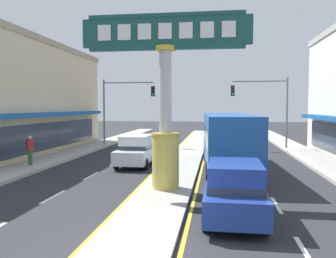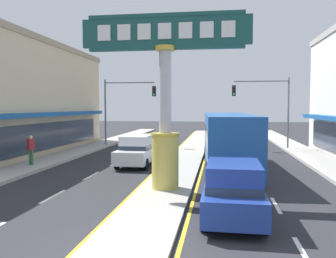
{
  "view_description": "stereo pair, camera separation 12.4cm",
  "coord_description": "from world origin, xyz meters",
  "px_view_note": "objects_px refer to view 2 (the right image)",
  "views": [
    {
      "loc": [
        2.2,
        -8.7,
        3.69
      ],
      "look_at": [
        -0.18,
        8.44,
        2.6
      ],
      "focal_mm": 37.74,
      "sensor_mm": 36.0,
      "label": 1
    },
    {
      "loc": [
        2.33,
        -8.68,
        3.69
      ],
      "look_at": [
        -0.18,
        8.44,
        2.6
      ],
      "focal_mm": 37.74,
      "sensor_mm": 36.0,
      "label": 2
    }
  ],
  "objects_px": {
    "district_sign": "(165,99)",
    "bus_near_right_lane": "(228,138)",
    "suv_near_left_lane": "(137,150)",
    "pedestrian_near_kerb": "(31,148)",
    "suv_far_right_lane": "(233,189)",
    "traffic_light_right_side": "(267,100)",
    "traffic_light_left_side": "(124,101)"
  },
  "relations": [
    {
      "from": "suv_far_right_lane",
      "to": "traffic_light_left_side",
      "type": "bearing_deg",
      "value": 114.92
    },
    {
      "from": "traffic_light_right_side",
      "to": "suv_near_left_lane",
      "type": "height_order",
      "value": "traffic_light_right_side"
    },
    {
      "from": "suv_near_left_lane",
      "to": "pedestrian_near_kerb",
      "type": "relative_size",
      "value": 2.58
    },
    {
      "from": "district_sign",
      "to": "pedestrian_near_kerb",
      "type": "relative_size",
      "value": 4.21
    },
    {
      "from": "traffic_light_right_side",
      "to": "pedestrian_near_kerb",
      "type": "xyz_separation_m",
      "value": [
        -15.31,
        -11.6,
        -3.05
      ]
    },
    {
      "from": "district_sign",
      "to": "traffic_light_right_side",
      "type": "relative_size",
      "value": 1.21
    },
    {
      "from": "traffic_light_left_side",
      "to": "bus_near_right_lane",
      "type": "bearing_deg",
      "value": -49.37
    },
    {
      "from": "bus_near_right_lane",
      "to": "district_sign",
      "type": "bearing_deg",
      "value": -116.17
    },
    {
      "from": "district_sign",
      "to": "suv_far_right_lane",
      "type": "distance_m",
      "value": 5.33
    },
    {
      "from": "district_sign",
      "to": "suv_far_right_lane",
      "type": "bearing_deg",
      "value": -50.29
    },
    {
      "from": "suv_far_right_lane",
      "to": "suv_near_left_lane",
      "type": "xyz_separation_m",
      "value": [
        -5.59,
        9.89,
        0.0
      ]
    },
    {
      "from": "bus_near_right_lane",
      "to": "suv_near_left_lane",
      "type": "bearing_deg",
      "value": 171.51
    },
    {
      "from": "traffic_light_left_side",
      "to": "traffic_light_right_side",
      "type": "distance_m",
      "value": 12.76
    },
    {
      "from": "bus_near_right_lane",
      "to": "suv_near_left_lane",
      "type": "height_order",
      "value": "bus_near_right_lane"
    },
    {
      "from": "suv_far_right_lane",
      "to": "traffic_light_right_side",
      "type": "bearing_deg",
      "value": 79.66
    },
    {
      "from": "traffic_light_left_side",
      "to": "bus_near_right_lane",
      "type": "height_order",
      "value": "traffic_light_left_side"
    },
    {
      "from": "district_sign",
      "to": "traffic_light_left_side",
      "type": "height_order",
      "value": "district_sign"
    },
    {
      "from": "district_sign",
      "to": "suv_near_left_lane",
      "type": "distance_m",
      "value": 7.72
    },
    {
      "from": "district_sign",
      "to": "bus_near_right_lane",
      "type": "distance_m",
      "value": 6.7
    },
    {
      "from": "suv_far_right_lane",
      "to": "suv_near_left_lane",
      "type": "distance_m",
      "value": 11.36
    },
    {
      "from": "district_sign",
      "to": "traffic_light_right_side",
      "type": "xyz_separation_m",
      "value": [
        6.38,
        16.29,
        0.22
      ]
    },
    {
      "from": "traffic_light_right_side",
      "to": "district_sign",
      "type": "bearing_deg",
      "value": -111.39
    },
    {
      "from": "traffic_light_right_side",
      "to": "bus_near_right_lane",
      "type": "height_order",
      "value": "traffic_light_right_side"
    },
    {
      "from": "bus_near_right_lane",
      "to": "suv_far_right_lane",
      "type": "xyz_separation_m",
      "value": [
        -0.0,
        -9.05,
        -0.88
      ]
    },
    {
      "from": "pedestrian_near_kerb",
      "to": "suv_far_right_lane",
      "type": "bearing_deg",
      "value": -34.48
    },
    {
      "from": "pedestrian_near_kerb",
      "to": "bus_near_right_lane",
      "type": "bearing_deg",
      "value": 4.88
    },
    {
      "from": "district_sign",
      "to": "suv_far_right_lane",
      "type": "relative_size",
      "value": 1.62
    },
    {
      "from": "district_sign",
      "to": "suv_near_left_lane",
      "type": "bearing_deg",
      "value": 113.2
    },
    {
      "from": "district_sign",
      "to": "bus_near_right_lane",
      "type": "relative_size",
      "value": 0.66
    },
    {
      "from": "pedestrian_near_kerb",
      "to": "district_sign",
      "type": "bearing_deg",
      "value": -27.69
    },
    {
      "from": "district_sign",
      "to": "suv_near_left_lane",
      "type": "xyz_separation_m",
      "value": [
        -2.8,
        6.52,
        -3.04
      ]
    },
    {
      "from": "suv_far_right_lane",
      "to": "pedestrian_near_kerb",
      "type": "relative_size",
      "value": 2.59
    }
  ]
}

